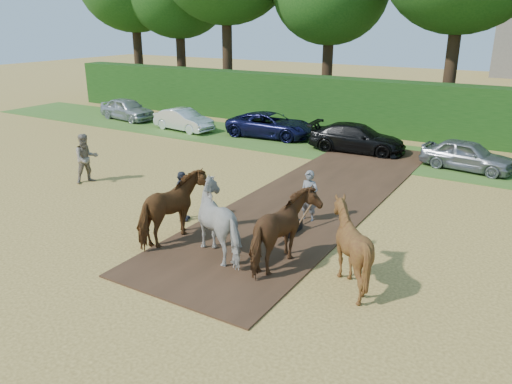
{
  "coord_description": "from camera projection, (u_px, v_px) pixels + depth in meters",
  "views": [
    {
      "loc": [
        8.53,
        -9.11,
        6.27
      ],
      "look_at": [
        1.35,
        2.8,
        1.4
      ],
      "focal_mm": 35.0,
      "sensor_mm": 36.0,
      "label": 1
    }
  ],
  "objects": [
    {
      "name": "ground",
      "position": [
        161.0,
        261.0,
        13.59
      ],
      "size": [
        120.0,
        120.0,
        0.0
      ],
      "primitive_type": "plane",
      "color": "gold",
      "rests_on": "ground"
    },
    {
      "name": "earth_strip",
      "position": [
        318.0,
        196.0,
        18.51
      ],
      "size": [
        4.5,
        17.0,
        0.05
      ],
      "primitive_type": "cube",
      "color": "#472D1C",
      "rests_on": "ground"
    },
    {
      "name": "grass_verge",
      "position": [
        349.0,
        150.0,
        24.9
      ],
      "size": [
        50.0,
        5.0,
        0.03
      ],
      "primitive_type": "cube",
      "color": "#38601E",
      "rests_on": "ground"
    },
    {
      "name": "hedgerow",
      "position": [
        379.0,
        107.0,
        28.05
      ],
      "size": [
        46.0,
        1.6,
        3.0
      ],
      "primitive_type": "cube",
      "color": "#14380F",
      "rests_on": "ground"
    },
    {
      "name": "spectator_near",
      "position": [
        86.0,
        158.0,
        19.8
      ],
      "size": [
        1.07,
        1.18,
        1.98
      ],
      "primitive_type": "imported",
      "rotation": [
        0.0,
        0.0,
        1.17
      ],
      "color": "tan",
      "rests_on": "ground"
    },
    {
      "name": "spectator_far",
      "position": [
        182.0,
        196.0,
        16.08
      ],
      "size": [
        0.74,
        1.05,
        1.66
      ],
      "primitive_type": "imported",
      "rotation": [
        0.0,
        0.0,
        1.95
      ],
      "color": "#2A2E38",
      "rests_on": "ground"
    },
    {
      "name": "plough_team",
      "position": [
        256.0,
        225.0,
        13.34
      ],
      "size": [
        6.68,
        4.88,
        2.05
      ],
      "color": "brown",
      "rests_on": "ground"
    },
    {
      "name": "parked_cars",
      "position": [
        270.0,
        127.0,
        26.94
      ],
      "size": [
        24.97,
        3.48,
        1.4
      ],
      "color": "#AAADB1",
      "rests_on": "ground"
    }
  ]
}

